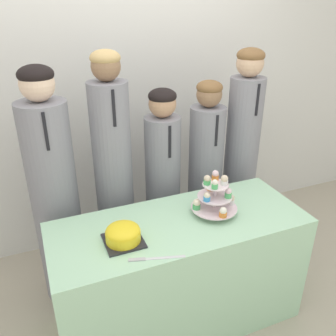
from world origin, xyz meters
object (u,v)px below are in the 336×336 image
(cupcake_stand, at_px, (215,196))
(student_4, at_px, (241,159))
(round_cake, at_px, (123,234))
(student_3, at_px, (205,178))
(student_0, at_px, (55,198))
(student_1, at_px, (114,181))
(student_2, at_px, (163,187))
(cake_knife, at_px, (147,259))

(cupcake_stand, xyz_separation_m, student_4, (0.53, 0.53, -0.08))
(round_cake, bearing_deg, student_3, 36.51)
(cupcake_stand, height_order, student_0, student_0)
(round_cake, distance_m, student_3, 1.00)
(student_1, bearing_deg, cupcake_stand, -48.45)
(student_1, height_order, student_4, student_1)
(cupcake_stand, relative_size, student_3, 0.19)
(round_cake, distance_m, student_2, 0.76)
(student_0, xyz_separation_m, student_4, (1.39, -0.00, 0.03))
(student_2, bearing_deg, cake_knife, -116.80)
(cake_knife, relative_size, student_4, 0.17)
(cupcake_stand, xyz_separation_m, student_1, (-0.47, 0.53, -0.07))
(student_3, bearing_deg, cupcake_stand, -112.94)
(student_3, bearing_deg, student_4, 0.00)
(student_4, bearing_deg, cupcake_stand, -135.04)
(student_0, height_order, student_4, student_4)
(student_1, bearing_deg, student_0, 180.00)
(round_cake, relative_size, cupcake_stand, 0.73)
(student_1, relative_size, student_3, 1.16)
(cupcake_stand, xyz_separation_m, student_3, (0.22, 0.53, -0.18))
(student_0, bearing_deg, cake_knife, -65.57)
(student_2, relative_size, student_3, 0.98)
(student_3, bearing_deg, round_cake, -143.49)
(round_cake, height_order, student_0, student_0)
(round_cake, bearing_deg, student_4, 28.18)
(student_0, relative_size, student_2, 1.14)
(cake_knife, relative_size, student_1, 0.17)
(student_1, distance_m, student_2, 0.37)
(cake_knife, height_order, student_4, student_4)
(round_cake, xyz_separation_m, cupcake_stand, (0.58, 0.06, 0.07))
(student_0, distance_m, student_3, 1.09)
(round_cake, relative_size, student_1, 0.12)
(cake_knife, distance_m, student_0, 0.85)
(cake_knife, relative_size, student_2, 0.20)
(cake_knife, xyz_separation_m, cupcake_stand, (0.51, 0.25, 0.12))
(student_2, xyz_separation_m, student_4, (0.65, 0.00, 0.11))
(student_0, bearing_deg, student_1, -0.00)
(round_cake, height_order, cupcake_stand, cupcake_stand)
(student_2, bearing_deg, student_3, 0.00)
(round_cake, relative_size, student_3, 0.14)
(cupcake_stand, height_order, student_3, student_3)
(cake_knife, xyz_separation_m, student_1, (0.04, 0.78, 0.05))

